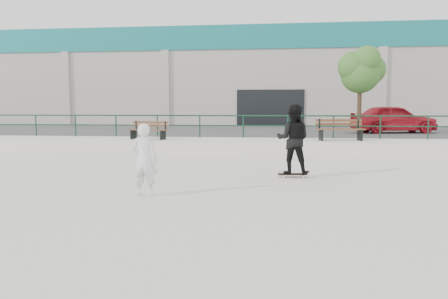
# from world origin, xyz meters

# --- Properties ---
(ground) EXTENTS (120.00, 120.00, 0.00)m
(ground) POSITION_xyz_m (0.00, 0.00, 0.00)
(ground) COLOR beige
(ground) RESTS_ON ground
(ledge) EXTENTS (30.00, 3.00, 0.50)m
(ledge) POSITION_xyz_m (0.00, 9.50, 0.25)
(ledge) COLOR beige
(ledge) RESTS_ON ground
(parking_strip) EXTENTS (60.00, 14.00, 0.50)m
(parking_strip) POSITION_xyz_m (0.00, 18.00, 0.25)
(parking_strip) COLOR #3A3A3A
(parking_strip) RESTS_ON ground
(railing) EXTENTS (28.00, 0.06, 1.03)m
(railing) POSITION_xyz_m (-0.00, 10.80, 1.24)
(railing) COLOR #153A26
(railing) RESTS_ON ledge
(commercial_building) EXTENTS (44.20, 16.33, 8.00)m
(commercial_building) POSITION_xyz_m (-0.00, 31.99, 4.58)
(commercial_building) COLOR #BCB6A9
(commercial_building) RESTS_ON ground
(bench_left) EXTENTS (1.77, 0.84, 0.79)m
(bench_left) POSITION_xyz_m (-4.98, 9.35, 0.89)
(bench_left) COLOR #5A2F1E
(bench_left) RESTS_ON ledge
(bench_right) EXTENTS (2.02, 0.84, 0.90)m
(bench_right) POSITION_xyz_m (3.12, 9.62, 0.95)
(bench_right) COLOR #5A2F1E
(bench_right) RESTS_ON ledge
(tree) EXTENTS (2.46, 2.19, 4.38)m
(tree) POSITION_xyz_m (4.67, 13.87, 3.78)
(tree) COLOR #4C3626
(tree) RESTS_ON parking_strip
(red_car) EXTENTS (4.71, 2.57, 1.52)m
(red_car) POSITION_xyz_m (6.74, 15.56, 1.26)
(red_car) COLOR #AE1523
(red_car) RESTS_ON parking_strip
(skateboard) EXTENTS (0.80, 0.30, 0.09)m
(skateboard) POSITION_xyz_m (0.96, 2.81, 0.07)
(skateboard) COLOR black
(skateboard) RESTS_ON ground
(standing_skater) EXTENTS (0.98, 0.81, 1.85)m
(standing_skater) POSITION_xyz_m (0.96, 2.81, 1.02)
(standing_skater) COLOR black
(standing_skater) RESTS_ON skateboard
(seated_skater) EXTENTS (0.58, 0.40, 1.54)m
(seated_skater) POSITION_xyz_m (-2.23, -0.12, 0.77)
(seated_skater) COLOR white
(seated_skater) RESTS_ON ground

